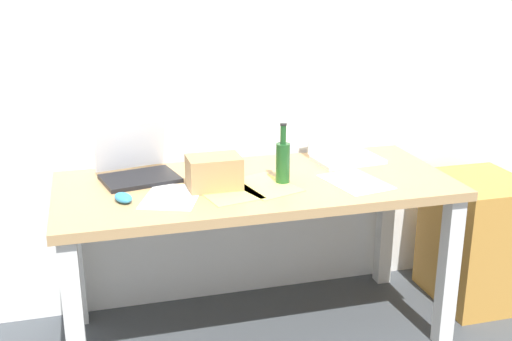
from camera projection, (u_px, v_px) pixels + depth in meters
name	position (u px, v px, depth m)	size (l,w,h in m)	color
ground_plane	(256.00, 331.00, 2.92)	(8.00, 8.00, 0.00)	#42474C
back_wall	(232.00, 37.00, 2.90)	(5.20, 0.08, 2.60)	white
desk	(256.00, 203.00, 2.72)	(1.68, 0.73, 0.73)	tan
laptop_left	(137.00, 167.00, 2.72)	(0.36, 0.32, 0.23)	black
laptop_right	(344.00, 151.00, 2.99)	(0.32, 0.26, 0.21)	silver
beer_bottle	(283.00, 161.00, 2.65)	(0.06, 0.06, 0.26)	#1E5123
computer_mouse	(123.00, 198.00, 2.45)	(0.06, 0.10, 0.03)	#338CC6
cardboard_box	(214.00, 172.00, 2.59)	(0.22, 0.15, 0.14)	tan
paper_sheet_front_right	(356.00, 182.00, 2.68)	(0.21, 0.30, 0.00)	white
paper_yellow_folder	(227.00, 191.00, 2.57)	(0.21, 0.30, 0.00)	#F4E06B
paper_sheet_center	(264.00, 186.00, 2.64)	(0.21, 0.30, 0.00)	#F4E06B
paper_sheet_front_left	(172.00, 197.00, 2.51)	(0.21, 0.30, 0.00)	white
filing_cabinet	(477.00, 240.00, 3.13)	(0.40, 0.48, 0.63)	#C68938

